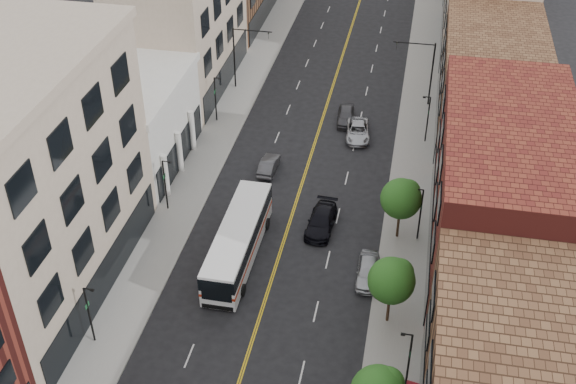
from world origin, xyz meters
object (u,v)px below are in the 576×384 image
Objects in this scene: car_lane_behind at (269,165)px; car_lane_a at (321,221)px; car_lane_b at (358,131)px; city_bus at (238,240)px; car_lane_c at (346,116)px; car_parked_far at (368,271)px.

car_lane_behind is 10.04m from car_lane_a.
car_lane_behind is 10.99m from car_lane_b.
city_bus reaches higher than car_lane_a.
car_lane_b is (1.30, 15.70, -0.06)m from car_lane_a.
car_lane_a is 15.75m from car_lane_b.
car_lane_c is (-0.29, 18.58, -0.02)m from car_lane_a.
car_lane_behind is 0.79× the size of car_lane_b.
car_lane_c is at bearing 112.04° from car_lane_b.
car_lane_behind is 0.77× the size of car_lane_a.
city_bus is 2.39× the size of car_lane_a.
car_lane_a is at bearing -94.01° from car_lane_c.
city_bus is 24.43m from car_lane_c.
car_lane_c is (-1.60, 2.89, 0.04)m from car_lane_b.
city_bus reaches higher than car_lane_b.
city_bus is 2.80× the size of car_parked_far.
car_lane_b is 1.16× the size of car_lane_c.
city_bus is 7.97m from car_lane_a.
car_lane_c reaches higher than car_lane_b.
car_lane_c is (-4.88, 24.20, -0.02)m from car_parked_far.
car_lane_c is at bearing 76.77° from city_bus.
car_parked_far is 1.02× the size of car_lane_c.
car_lane_b is at bearing 88.48° from car_lane_a.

